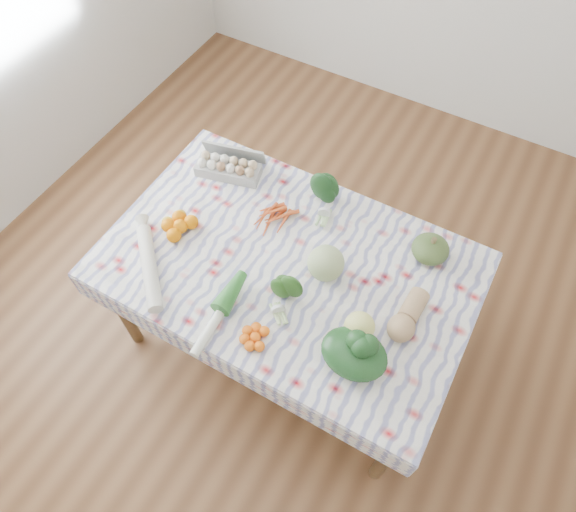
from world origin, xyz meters
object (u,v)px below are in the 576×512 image
Objects in this scene: dining_table at (288,273)px; kabocha_squash at (430,249)px; cabbage at (326,263)px; egg_carton at (228,168)px; butternut_squash at (408,315)px; grapefruit at (359,327)px.

kabocha_squash reaches higher than dining_table.
cabbage is (0.17, 0.03, 0.16)m from dining_table.
egg_carton is 1.93× the size of kabocha_squash.
dining_table is 4.93× the size of egg_carton.
dining_table is 0.63m from egg_carton.
dining_table is 0.24m from cabbage.
butternut_squash reaches higher than kabocha_squash.
cabbage is at bearing -36.33° from egg_carton.
butternut_squash is at bearing 44.53° from grapefruit.
kabocha_squash reaches higher than egg_carton.
kabocha_squash is at bearing -12.55° from egg_carton.
grapefruit reaches higher than kabocha_squash.
cabbage is at bearing 176.83° from butternut_squash.
grapefruit reaches higher than egg_carton.
butternut_squash reaches higher than egg_carton.
grapefruit is (0.95, -0.48, 0.02)m from egg_carton.
kabocha_squash is 0.52m from grapefruit.
cabbage reaches higher than butternut_squash.
egg_carton is 2.56× the size of grapefruit.
kabocha_squash is 0.68× the size of butternut_squash.
egg_carton is at bearing 166.36° from butternut_squash.
cabbage is at bearing -139.59° from kabocha_squash.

